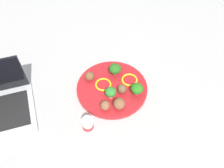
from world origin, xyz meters
name	(u,v)px	position (x,y,z in m)	size (l,w,h in m)	color
ground_plane	(112,90)	(0.00, 0.00, 0.00)	(4.00, 4.00, 0.00)	#B2B2AD
plate	(112,88)	(0.00, 0.00, 0.01)	(0.28, 0.28, 0.02)	red
broccoli_floret_back_left	(111,92)	(-0.04, -0.02, 0.05)	(0.04, 0.04, 0.05)	#A9BE6E
broccoli_floret_mid_right	(115,69)	(0.07, 0.03, 0.05)	(0.05, 0.05, 0.05)	#8CBF83
broccoli_floret_front_left	(137,89)	(0.02, -0.10, 0.05)	(0.05, 0.05, 0.05)	#98C66D
meatball_center	(122,88)	(0.00, -0.04, 0.03)	(0.04, 0.04, 0.04)	brown
meatball_mid_right	(90,76)	(-0.01, 0.10, 0.04)	(0.04, 0.04, 0.04)	brown
meatball_back_left	(105,105)	(-0.10, -0.03, 0.03)	(0.04, 0.04, 0.04)	brown
meatball_front_left	(119,104)	(-0.07, -0.07, 0.04)	(0.04, 0.04, 0.04)	brown
pepper_ring_center	(129,80)	(0.07, -0.04, 0.02)	(0.07, 0.07, 0.01)	yellow
pepper_ring_near_rim	(103,85)	(-0.01, 0.04, 0.02)	(0.07, 0.07, 0.01)	yellow
napkin	(134,49)	(0.25, 0.03, 0.00)	(0.17, 0.12, 0.01)	white
fork	(132,46)	(0.26, 0.05, 0.01)	(0.12, 0.02, 0.01)	silver
knife	(139,49)	(0.26, 0.01, 0.01)	(0.15, 0.03, 0.01)	silver
yogurt_bottle	(88,125)	(-0.20, -0.02, 0.04)	(0.04, 0.04, 0.08)	white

